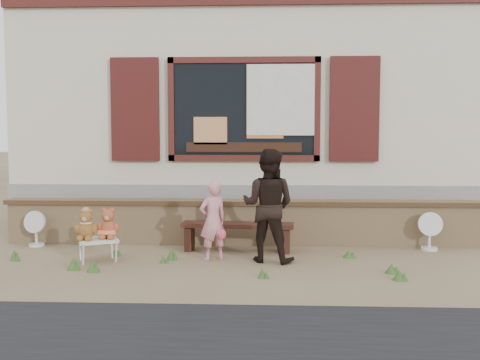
{
  "coord_description": "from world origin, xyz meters",
  "views": [
    {
      "loc": [
        0.37,
        -7.31,
        1.67
      ],
      "look_at": [
        0.0,
        0.6,
        1.0
      ],
      "focal_mm": 42.0,
      "sensor_mm": 36.0,
      "label": 1
    }
  ],
  "objects_px": {
    "adult": "(268,205)",
    "teddy_bear_left": "(86,224)",
    "teddy_bear_right": "(108,223)",
    "folding_chair": "(98,241)",
    "bench": "(238,231)",
    "child": "(213,221)"
  },
  "relations": [
    {
      "from": "teddy_bear_right",
      "to": "folding_chair",
      "type": "bearing_deg",
      "value": -180.0
    },
    {
      "from": "child",
      "to": "teddy_bear_left",
      "type": "bearing_deg",
      "value": -24.16
    },
    {
      "from": "child",
      "to": "teddy_bear_right",
      "type": "bearing_deg",
      "value": -27.57
    },
    {
      "from": "teddy_bear_left",
      "to": "teddy_bear_right",
      "type": "distance_m",
      "value": 0.28
    },
    {
      "from": "folding_chair",
      "to": "teddy_bear_right",
      "type": "bearing_deg",
      "value": 0.0
    },
    {
      "from": "bench",
      "to": "teddy_bear_right",
      "type": "distance_m",
      "value": 1.79
    },
    {
      "from": "folding_chair",
      "to": "adult",
      "type": "relative_size",
      "value": 0.42
    },
    {
      "from": "bench",
      "to": "adult",
      "type": "distance_m",
      "value": 0.86
    },
    {
      "from": "folding_chair",
      "to": "child",
      "type": "height_order",
      "value": "child"
    },
    {
      "from": "folding_chair",
      "to": "bench",
      "type": "bearing_deg",
      "value": -2.45
    },
    {
      "from": "folding_chair",
      "to": "teddy_bear_left",
      "type": "relative_size",
      "value": 1.53
    },
    {
      "from": "child",
      "to": "adult",
      "type": "relative_size",
      "value": 0.71
    },
    {
      "from": "teddy_bear_left",
      "to": "adult",
      "type": "relative_size",
      "value": 0.28
    },
    {
      "from": "teddy_bear_right",
      "to": "child",
      "type": "distance_m",
      "value": 1.36
    },
    {
      "from": "child",
      "to": "adult",
      "type": "bearing_deg",
      "value": 145.13
    },
    {
      "from": "adult",
      "to": "teddy_bear_left",
      "type": "bearing_deg",
      "value": 21.18
    },
    {
      "from": "folding_chair",
      "to": "adult",
      "type": "distance_m",
      "value": 2.26
    },
    {
      "from": "folding_chair",
      "to": "teddy_bear_left",
      "type": "xyz_separation_m",
      "value": [
        -0.13,
        -0.06,
        0.23
      ]
    },
    {
      "from": "folding_chair",
      "to": "teddy_bear_right",
      "type": "xyz_separation_m",
      "value": [
        0.13,
        0.06,
        0.23
      ]
    },
    {
      "from": "bench",
      "to": "teddy_bear_left",
      "type": "height_order",
      "value": "teddy_bear_left"
    },
    {
      "from": "bench",
      "to": "adult",
      "type": "height_order",
      "value": "adult"
    },
    {
      "from": "bench",
      "to": "child",
      "type": "distance_m",
      "value": 0.67
    }
  ]
}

